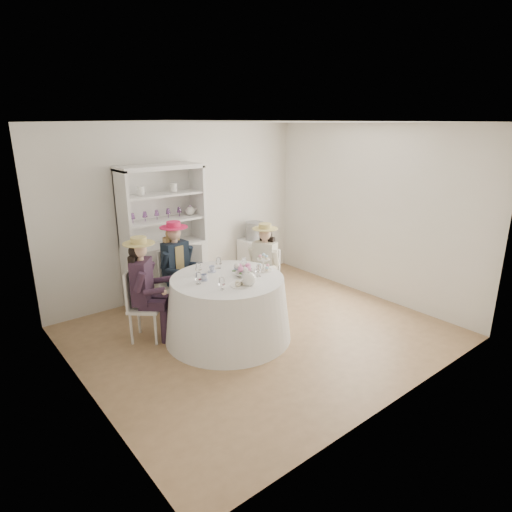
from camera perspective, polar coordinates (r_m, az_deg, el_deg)
ground at (r=5.83m, az=0.63°, el=-10.13°), size 4.50×4.50×0.00m
ceiling at (r=5.18m, az=0.73°, el=17.44°), size 4.50×4.50×0.00m
wall_back at (r=6.97m, az=-9.93°, el=5.97°), size 4.50×0.00×4.50m
wall_front at (r=4.08m, az=18.90°, el=-2.79°), size 4.50×0.00×4.50m
wall_left at (r=4.33m, az=-22.91°, el=-2.08°), size 0.00×4.50×4.50m
wall_right at (r=6.97m, az=15.15°, el=5.63°), size 0.00×4.50×4.50m
tea_table at (r=5.56m, az=-3.77°, el=-6.91°), size 1.63×1.63×0.82m
hutch at (r=6.71m, az=-12.05°, el=0.13°), size 1.42×0.90×2.11m
side_table at (r=7.72m, az=-0.20°, el=-0.30°), size 0.47×0.47×0.71m
hatbox at (r=7.58m, az=-0.20°, el=3.38°), size 0.42×0.42×0.31m
guest_left at (r=5.54m, az=-14.71°, el=-3.53°), size 0.58×0.57×1.37m
guest_mid at (r=6.18m, az=-10.55°, el=-0.94°), size 0.51×0.53×1.38m
guest_right at (r=6.30m, az=1.08°, el=-0.75°), size 0.54×0.49×1.31m
spare_chair at (r=6.70m, az=-8.54°, el=-1.87°), size 0.55×0.55×0.95m
teacup_a at (r=5.33m, az=-6.98°, el=-2.89°), size 0.11×0.11×0.07m
teacup_b at (r=5.62m, az=-5.91°, el=-1.77°), size 0.09×0.09×0.07m
teacup_c at (r=5.66m, az=-2.54°, el=-1.55°), size 0.12×0.12×0.07m
flower_bowl at (r=5.42m, az=-1.62°, el=-2.49°), size 0.27×0.27×0.05m
flower_arrangement at (r=5.48m, az=-1.76°, el=-1.57°), size 0.19×0.19×0.07m
table_teapot at (r=5.12m, az=-0.99°, el=-3.07°), size 0.25×0.18×0.19m
sandwich_plate at (r=5.13m, az=-2.09°, el=-3.82°), size 0.25×0.25×0.05m
cupcake_stand at (r=5.64m, az=0.98°, el=-1.15°), size 0.23×0.23×0.22m
stemware_set at (r=5.38m, az=-3.87°, el=-2.15°), size 0.85×0.85×0.15m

